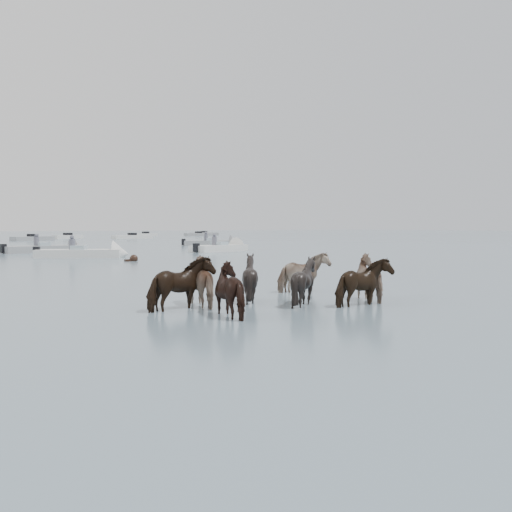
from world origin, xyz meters
TOP-DOWN VIEW (x-y plane):
  - ground at (0.00, 0.00)m, footprint 400.00×400.00m
  - pony_herd at (-0.75, -0.69)m, footprint 6.30×3.78m
  - swimming_pony at (3.03, 17.02)m, footprint 0.72×0.44m
  - motorboat_b at (2.49, 21.80)m, footprint 5.40×3.98m
  - motorboat_c at (2.61, 30.36)m, footprint 6.11×2.58m
  - motorboat_d at (13.42, 24.38)m, footprint 5.31×2.86m
  - motorboat_e at (19.41, 35.53)m, footprint 5.67×3.26m

SIDE VIEW (x-z plane):
  - ground at x=0.00m, z-range 0.00..0.00m
  - swimming_pony at x=3.03m, z-range -0.12..0.32m
  - motorboat_c at x=2.61m, z-range -0.74..1.18m
  - motorboat_e at x=19.41m, z-range -0.73..1.19m
  - motorboat_b at x=2.49m, z-range -0.73..1.19m
  - motorboat_d at x=13.42m, z-range -0.73..1.19m
  - pony_herd at x=-0.75m, z-range -0.19..1.16m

